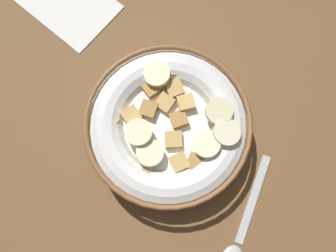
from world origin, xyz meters
TOP-DOWN VIEW (x-y plane):
  - ground_plane at (0.00, 0.00)cm, footprint 103.23×103.23cm
  - cereal_bowl at (0.02, 0.04)cm, footprint 19.95×19.95cm
  - spoon at (15.29, -5.36)cm, footprint 6.47×15.24cm

SIDE VIEW (x-z plane):
  - ground_plane at x=0.00cm, z-range -2.00..0.00cm
  - spoon at x=15.29cm, z-range -0.07..0.73cm
  - cereal_bowl at x=0.02cm, z-range -0.23..5.54cm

